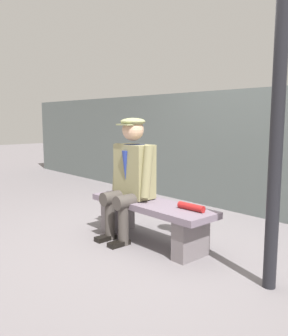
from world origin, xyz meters
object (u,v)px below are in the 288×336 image
object	(u,v)px
bench	(151,215)
seated_man	(131,173)
rolled_magazine	(191,207)
lamp_post	(279,81)

from	to	relation	value
bench	seated_man	distance (m)	0.50
rolled_magazine	lamp_post	world-z (taller)	lamp_post
rolled_magazine	lamp_post	size ratio (longest dim) A/B	0.11
bench	seated_man	xyz separation A→B (m)	(0.26, 0.05, 0.42)
seated_man	rolled_magazine	xyz separation A→B (m)	(-0.77, -0.11, -0.25)
rolled_magazine	bench	bearing A→B (deg)	6.71
bench	rolled_magazine	xyz separation A→B (m)	(-0.51, -0.06, 0.18)
lamp_post	bench	bearing A→B (deg)	0.38
seated_man	bench	bearing A→B (deg)	-168.16
bench	seated_man	bearing A→B (deg)	11.84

